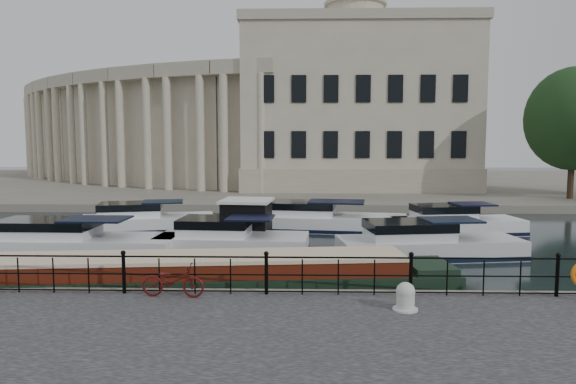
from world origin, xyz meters
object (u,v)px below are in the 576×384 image
(mooring_bollard, at_px, (405,297))
(bicycle, at_px, (173,281))
(narrowboat, at_px, (191,281))
(harbour_hut, at_px, (247,224))

(mooring_bollard, bearing_deg, bicycle, 171.22)
(bicycle, bearing_deg, narrowboat, 4.39)
(bicycle, xyz_separation_m, harbour_hut, (0.98, 10.07, -0.05))
(mooring_bollard, xyz_separation_m, harbour_hut, (-5.16, 11.02, 0.07))
(bicycle, relative_size, mooring_bollard, 2.43)
(bicycle, relative_size, harbour_hut, 0.52)
(mooring_bollard, distance_m, narrowboat, 6.94)
(bicycle, distance_m, narrowboat, 2.35)
(harbour_hut, bearing_deg, bicycle, -89.94)
(bicycle, height_order, harbour_hut, harbour_hut)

